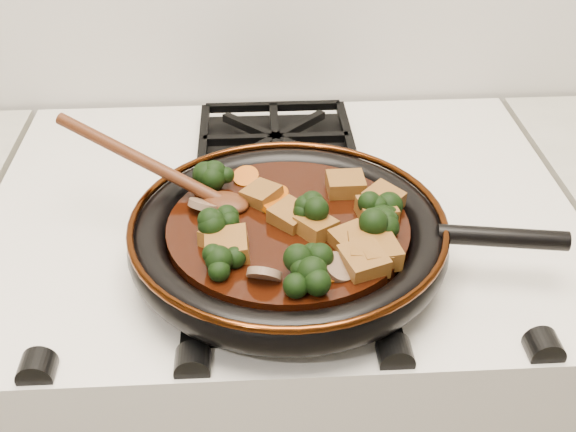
{
  "coord_description": "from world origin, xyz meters",
  "views": [
    {
      "loc": [
        -0.04,
        0.91,
        1.43
      ],
      "look_at": [
        0.0,
        1.56,
        0.97
      ],
      "focal_mm": 45.0,
      "sensor_mm": 36.0,
      "label": 1
    }
  ],
  "objects": [
    {
      "name": "broccoli_floret_2",
      "position": [
        -0.08,
        1.64,
        0.97
      ],
      "size": [
        0.08,
        0.07,
        0.06
      ],
      "primitive_type": null,
      "rotation": [
        0.22,
        0.02,
        1.4
      ],
      "color": "black",
      "rests_on": "braising_sauce"
    },
    {
      "name": "broccoli_floret_5",
      "position": [
        0.02,
        1.46,
        0.97
      ],
      "size": [
        0.08,
        0.09,
        0.06
      ],
      "primitive_type": null,
      "rotation": [
        -0.08,
        0.08,
        1.04
      ],
      "color": "black",
      "rests_on": "braising_sauce"
    },
    {
      "name": "tofu_cube_1",
      "position": [
        0.03,
        1.55,
        0.97
      ],
      "size": [
        0.05,
        0.05,
        0.02
      ],
      "primitive_type": "cube",
      "rotation": [
        0.07,
        0.03,
        2.23
      ],
      "color": "brown",
      "rests_on": "braising_sauce"
    },
    {
      "name": "tofu_cube_7",
      "position": [
        -0.03,
        1.61,
        0.97
      ],
      "size": [
        0.05,
        0.05,
        0.03
      ],
      "primitive_type": "cube",
      "rotation": [
        -0.08,
        0.09,
        2.38
      ],
      "color": "brown",
      "rests_on": "braising_sauce"
    },
    {
      "name": "carrot_coin_1",
      "position": [
        0.04,
        1.47,
        0.96
      ],
      "size": [
        0.03,
        0.03,
        0.02
      ],
      "primitive_type": "cylinder",
      "rotation": [
        0.35,
        0.15,
        0.0
      ],
      "color": "#B44A05",
      "rests_on": "braising_sauce"
    },
    {
      "name": "broccoli_floret_7",
      "position": [
        -0.07,
        1.48,
        0.97
      ],
      "size": [
        0.08,
        0.09,
        0.06
      ],
      "primitive_type": null,
      "rotation": [
        -0.16,
        -0.08,
        2.48
      ],
      "color": "black",
      "rests_on": "braising_sauce"
    },
    {
      "name": "broccoli_floret_1",
      "position": [
        -0.07,
        1.55,
        0.97
      ],
      "size": [
        0.08,
        0.08,
        0.07
      ],
      "primitive_type": null,
      "rotation": [
        -0.12,
        -0.07,
        0.32
      ],
      "color": "black",
      "rests_on": "braising_sauce"
    },
    {
      "name": "tofu_cube_10",
      "position": [
        0.1,
        1.57,
        0.97
      ],
      "size": [
        0.05,
        0.05,
        0.03
      ],
      "primitive_type": "cube",
      "rotation": [
        0.05,
        0.02,
        1.72
      ],
      "color": "brown",
      "rests_on": "braising_sauce"
    },
    {
      "name": "tofu_cube_0",
      "position": [
        -0.06,
        1.51,
        0.97
      ],
      "size": [
        0.05,
        0.05,
        0.03
      ],
      "primitive_type": "cube",
      "rotation": [
        -0.12,
        -0.08,
        1.61
      ],
      "color": "brown",
      "rests_on": "braising_sauce"
    },
    {
      "name": "mushroom_slice_0",
      "position": [
        0.05,
        1.48,
        0.97
      ],
      "size": [
        0.05,
        0.05,
        0.02
      ],
      "primitive_type": "cylinder",
      "rotation": [
        0.53,
        0.0,
        1.0
      ],
      "color": "#7D6048",
      "rests_on": "braising_sauce"
    },
    {
      "name": "stove",
      "position": [
        0.0,
        1.69,
        0.45
      ],
      "size": [
        0.76,
        0.6,
        0.9
      ],
      "primitive_type": "cube",
      "color": "silver",
      "rests_on": "ground"
    },
    {
      "name": "mushroom_slice_1",
      "position": [
        -0.03,
        1.47,
        0.97
      ],
      "size": [
        0.04,
        0.04,
        0.03
      ],
      "primitive_type": "cylinder",
      "rotation": [
        0.92,
        0.0,
        2.89
      ],
      "color": "#7D6048",
      "rests_on": "braising_sauce"
    },
    {
      "name": "broccoli_floret_3",
      "position": [
        0.1,
        1.54,
        0.97
      ],
      "size": [
        0.09,
        0.1,
        0.08
      ],
      "primitive_type": null,
      "rotation": [
        0.24,
        -0.23,
        0.99
      ],
      "color": "black",
      "rests_on": "braising_sauce"
    },
    {
      "name": "carrot_coin_0",
      "position": [
        -0.04,
        1.66,
        0.96
      ],
      "size": [
        0.03,
        0.03,
        0.02
      ],
      "primitive_type": "cylinder",
      "rotation": [
        0.35,
        -0.12,
        0.0
      ],
      "color": "#B44A05",
      "rests_on": "braising_sauce"
    },
    {
      "name": "carrot_coin_3",
      "position": [
        -0.01,
        1.6,
        0.96
      ],
      "size": [
        0.03,
        0.03,
        0.02
      ],
      "primitive_type": "cylinder",
      "rotation": [
        0.12,
        0.33,
        0.0
      ],
      "color": "#B44A05",
      "rests_on": "braising_sauce"
    },
    {
      "name": "tofu_cube_3",
      "position": [
        0.07,
        1.52,
        0.97
      ],
      "size": [
        0.05,
        0.05,
        0.02
      ],
      "primitive_type": "cube",
      "rotation": [
        0.02,
        -0.06,
        0.45
      ],
      "color": "brown",
      "rests_on": "braising_sauce"
    },
    {
      "name": "skillet",
      "position": [
        0.0,
        1.56,
        0.94
      ],
      "size": [
        0.48,
        0.36,
        0.05
      ],
      "rotation": [
        0.0,
        0.0,
        -0.16
      ],
      "color": "black",
      "rests_on": "burner_grate_front"
    },
    {
      "name": "carrot_coin_2",
      "position": [
        -0.01,
        1.62,
        0.96
      ],
      "size": [
        0.03,
        0.03,
        0.02
      ],
      "primitive_type": "cylinder",
      "rotation": [
        0.24,
        -0.26,
        0.0
      ],
      "color": "#B44A05",
      "rests_on": "braising_sauce"
    },
    {
      "name": "tofu_cube_11",
      "position": [
        0.11,
        1.6,
        0.97
      ],
      "size": [
        0.05,
        0.06,
        0.03
      ],
      "primitive_type": "cube",
      "rotation": [
        -0.1,
        -0.11,
        2.34
      ],
      "color": "brown",
      "rests_on": "braising_sauce"
    },
    {
      "name": "tofu_cube_2",
      "position": [
        0.07,
        1.48,
        0.97
      ],
      "size": [
        0.05,
        0.06,
        0.03
      ],
      "primitive_type": "cube",
      "rotation": [
        0.1,
        -0.02,
        0.34
      ],
      "color": "brown",
      "rests_on": "braising_sauce"
    },
    {
      "name": "wooden_spoon",
      "position": [
        -0.12,
        1.63,
        0.98
      ],
      "size": [
        0.14,
        0.09,
        0.23
      ],
      "rotation": [
        0.0,
        0.0,
        2.67
      ],
      "color": "#4A220F",
      "rests_on": "braising_sauce"
    },
    {
      "name": "mushroom_slice_2",
      "position": [
        -0.09,
        1.6,
        0.97
      ],
      "size": [
        0.05,
        0.05,
        0.02
      ],
      "primitive_type": "cylinder",
      "rotation": [
        0.5,
        0.0,
        2.54
      ],
      "color": "#7D6048",
      "rests_on": "braising_sauce"
    },
    {
      "name": "braising_sauce",
      "position": [
        0.0,
        1.56,
        0.95
      ],
      "size": [
        0.27,
        0.27,
        0.02
      ],
      "primitive_type": "cylinder",
      "color": "black",
      "rests_on": "skillet"
    },
    {
      "name": "burner_grate_front",
      "position": [
        0.0,
        1.55,
        0.91
      ],
      "size": [
        0.23,
        0.23,
        0.03
      ],
      "primitive_type": null,
      "color": "black",
      "rests_on": "stove"
    },
    {
      "name": "burner_grate_back",
      "position": [
        0.0,
        1.83,
        0.91
      ],
      "size": [
        0.23,
        0.23,
        0.03
      ],
      "primitive_type": null,
      "color": "black",
      "rests_on": "stove"
    },
    {
      "name": "tofu_cube_6",
      "position": [
        -0.07,
        1.53,
        0.97
      ],
      "size": [
        0.05,
        0.05,
        0.03
      ],
      "primitive_type": "cube",
      "rotation": [
        0.12,
        0.07,
        2.54
      ],
      "color": "brown",
      "rests_on": "braising_sauce"
    },
    {
      "name": "tofu_cube_8",
      "position": [
        0.08,
        1.5,
        0.97
      ],
      "size": [
        0.05,
        0.04,
        0.03
      ],
      "primitive_type": "cube",
      "rotation": [
        0.09,
        -0.04,
        1.52
      ],
      "color": "brown",
      "rests_on": "braising_sauce"
    },
    {
      "name": "tofu_cube_5",
      "position": [
        0.09,
        1.5,
        0.97
      ],
      "size": [
        0.05,
        0.05,
        0.03
      ],
      "primitive_type": "cube",
      "rotation": [
        0.05,
        -0.04,
        1.77
      ],
      "color": "brown",
      "rests_on": "braising_sauce"
    },
    {
      "name": "broccoli_floret_0",
      "position": [
        0.02,
        1.48,
        0.97
      ],
      "size": [
        0.08,
        0.08,
        0.07
      ],
      "primitive_type": null,
      "rotation": [
        -0.21,
        0.25,
        1.81
      ],
      "color": "black",
      "rests_on": "braising_sauce"
    },
    {
      "name": "tofu_cube_9",
      "position": [
        0.07,
        1.63,
        0.97
      ],
      "size": [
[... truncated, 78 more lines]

